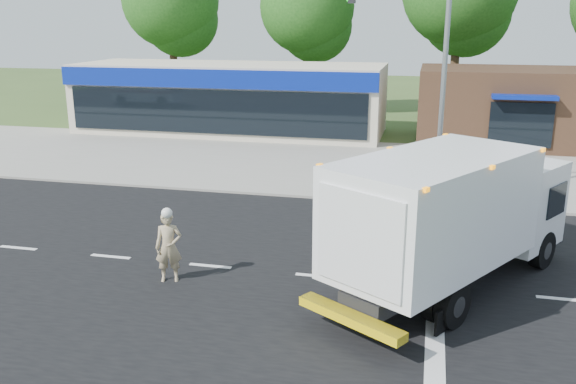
{
  "coord_description": "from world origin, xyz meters",
  "views": [
    {
      "loc": [
        2.59,
        -14.58,
        6.53
      ],
      "look_at": [
        -1.26,
        1.93,
        1.7
      ],
      "focal_mm": 38.0,
      "sensor_mm": 36.0,
      "label": 1
    }
  ],
  "objects": [
    {
      "name": "emergency_worker",
      "position": [
        -3.68,
        -1.12,
        0.97
      ],
      "size": [
        0.79,
        0.64,
        1.98
      ],
      "rotation": [
        0.0,
        0.0,
        0.32
      ],
      "color": "tan",
      "rests_on": "ground"
    },
    {
      "name": "ems_box_truck",
      "position": [
        3.3,
        -0.01,
        2.06
      ],
      "size": [
        6.38,
        8.12,
        3.57
      ],
      "rotation": [
        0.0,
        0.0,
        1.01
      ],
      "color": "black",
      "rests_on": "ground"
    },
    {
      "name": "brown_storefront",
      "position": [
        7.0,
        19.98,
        2.0
      ],
      "size": [
        10.0,
        6.7,
        4.0
      ],
      "color": "#382316",
      "rests_on": "ground"
    },
    {
      "name": "traffic_signal_pole",
      "position": [
        2.35,
        7.6,
        4.92
      ],
      "size": [
        3.51,
        0.25,
        8.0
      ],
      "color": "gray",
      "rests_on": "ground"
    },
    {
      "name": "sidewalk",
      "position": [
        0.0,
        8.2,
        0.06
      ],
      "size": [
        60.0,
        2.4,
        0.12
      ],
      "primitive_type": "cube",
      "color": "gray",
      "rests_on": "ground"
    },
    {
      "name": "ground",
      "position": [
        0.0,
        0.0,
        0.0
      ],
      "size": [
        120.0,
        120.0,
        0.0
      ],
      "primitive_type": "plane",
      "color": "#385123",
      "rests_on": "ground"
    },
    {
      "name": "background_trees",
      "position": [
        -0.85,
        28.16,
        7.38
      ],
      "size": [
        36.77,
        7.39,
        12.1
      ],
      "color": "#332114",
      "rests_on": "ground"
    },
    {
      "name": "retail_strip_mall",
      "position": [
        -9.0,
        19.93,
        2.01
      ],
      "size": [
        18.0,
        6.2,
        4.0
      ],
      "color": "beige",
      "rests_on": "ground"
    },
    {
      "name": "parking_apron",
      "position": [
        0.0,
        14.0,
        0.01
      ],
      "size": [
        60.0,
        9.0,
        0.02
      ],
      "primitive_type": "cube",
      "color": "gray",
      "rests_on": "ground"
    },
    {
      "name": "lane_markings",
      "position": [
        1.35,
        -1.35,
        0.02
      ],
      "size": [
        55.2,
        7.0,
        0.01
      ],
      "color": "silver",
      "rests_on": "road_asphalt"
    },
    {
      "name": "road_asphalt",
      "position": [
        0.0,
        0.0,
        0.0
      ],
      "size": [
        60.0,
        14.0,
        0.02
      ],
      "primitive_type": "cube",
      "color": "black",
      "rests_on": "ground"
    }
  ]
}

